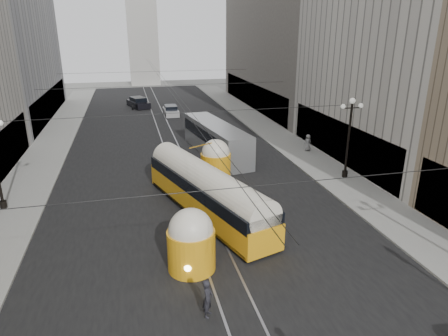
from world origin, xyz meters
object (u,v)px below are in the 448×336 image
pedestrian_crossing_a (208,298)px  pedestrian_sidewalk_right (308,143)px  city_bus (216,138)px  streetcar (206,191)px

pedestrian_crossing_a → pedestrian_sidewalk_right: 25.13m
city_bus → pedestrian_crossing_a: size_ratio=7.01×
streetcar → pedestrian_sidewalk_right: 16.55m
city_bus → pedestrian_crossing_a: (-5.22, -22.09, -0.78)m
streetcar → pedestrian_sidewalk_right: streetcar is taller
streetcar → pedestrian_crossing_a: bearing=-100.9°
city_bus → pedestrian_sidewalk_right: 9.00m
city_bus → streetcar: bearing=-105.2°
pedestrian_sidewalk_right → streetcar: bearing=35.6°
streetcar → city_bus: 12.85m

